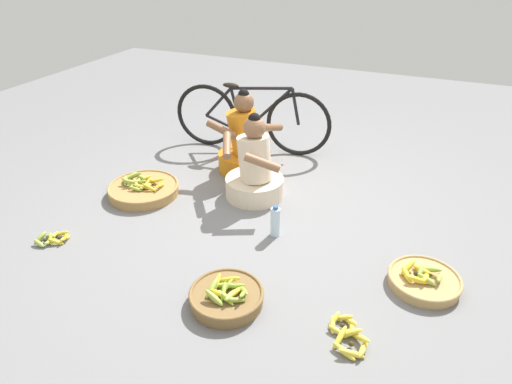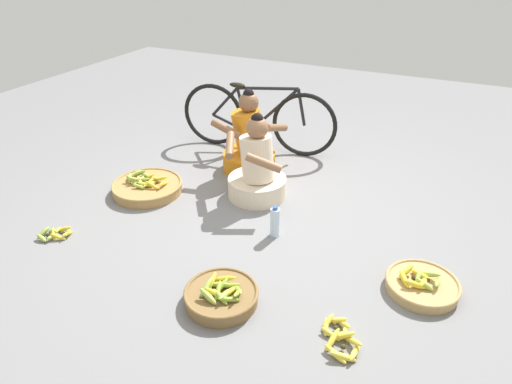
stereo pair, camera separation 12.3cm
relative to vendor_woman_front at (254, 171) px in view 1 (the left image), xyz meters
name	(u,v)px [view 1 (the left image)]	position (x,y,z in m)	size (l,w,h in m)	color
ground_plane	(265,218)	(0.23, -0.30, -0.25)	(10.00, 10.00, 0.00)	slate
vendor_woman_front	(254,171)	(0.00, 0.00, 0.00)	(0.67, 0.53, 0.78)	beige
vendor_woman_behind	(244,145)	(-0.30, 0.45, 0.02)	(0.63, 0.52, 0.82)	orange
bicycle_leaning	(251,118)	(-0.43, 0.92, 0.11)	(1.70, 0.26, 0.73)	black
banana_basket_near_vendor	(143,189)	(-0.94, -0.37, -0.19)	(0.63, 0.63, 0.17)	#A87F47
banana_basket_front_center	(424,280)	(1.52, -0.66, -0.20)	(0.48, 0.48, 0.15)	tan
banana_basket_back_right	(227,296)	(0.38, -1.33, -0.19)	(0.48, 0.48, 0.17)	brown
loose_bananas_front_left	(52,238)	(-1.15, -1.25, -0.22)	(0.25, 0.23, 0.08)	yellow
loose_bananas_front_right	(347,335)	(1.15, -1.32, -0.22)	(0.28, 0.33, 0.10)	yellow
water_bottle	(275,222)	(0.39, -0.50, -0.13)	(0.07, 0.07, 0.26)	silver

